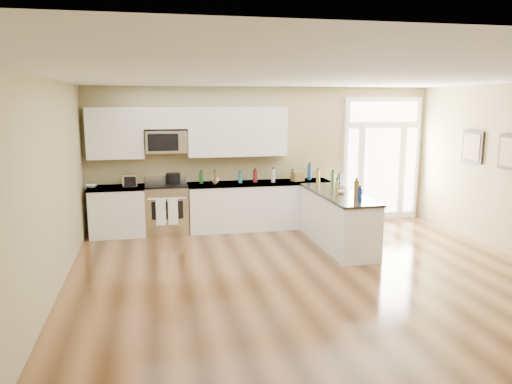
# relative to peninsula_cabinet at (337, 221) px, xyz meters

# --- Properties ---
(ground) EXTENTS (8.00, 8.00, 0.00)m
(ground) POSITION_rel_peninsula_cabinet_xyz_m (-0.93, -2.24, -0.43)
(ground) COLOR #4A2C14
(room_shell) EXTENTS (8.00, 8.00, 8.00)m
(room_shell) POSITION_rel_peninsula_cabinet_xyz_m (-0.93, -2.24, 1.27)
(room_shell) COLOR tan
(room_shell) RESTS_ON ground
(back_cabinet_left) EXTENTS (1.10, 0.66, 0.94)m
(back_cabinet_left) POSITION_rel_peninsula_cabinet_xyz_m (-3.80, 1.45, 0.00)
(back_cabinet_left) COLOR white
(back_cabinet_left) RESTS_ON ground
(back_cabinet_right) EXTENTS (2.85, 0.66, 0.94)m
(back_cabinet_right) POSITION_rel_peninsula_cabinet_xyz_m (-1.08, 1.45, 0.00)
(back_cabinet_right) COLOR white
(back_cabinet_right) RESTS_ON ground
(peninsula_cabinet) EXTENTS (0.69, 2.32, 0.94)m
(peninsula_cabinet) POSITION_rel_peninsula_cabinet_xyz_m (0.00, 0.00, 0.00)
(peninsula_cabinet) COLOR white
(peninsula_cabinet) RESTS_ON ground
(upper_cabinet_left) EXTENTS (1.04, 0.33, 0.95)m
(upper_cabinet_left) POSITION_rel_peninsula_cabinet_xyz_m (-3.81, 1.59, 1.49)
(upper_cabinet_left) COLOR white
(upper_cabinet_left) RESTS_ON room_shell
(upper_cabinet_right) EXTENTS (1.94, 0.33, 0.95)m
(upper_cabinet_right) POSITION_rel_peninsula_cabinet_xyz_m (-1.50, 1.59, 1.49)
(upper_cabinet_right) COLOR white
(upper_cabinet_right) RESTS_ON room_shell
(upper_cabinet_short) EXTENTS (0.82, 0.33, 0.40)m
(upper_cabinet_short) POSITION_rel_peninsula_cabinet_xyz_m (-2.88, 1.59, 1.77)
(upper_cabinet_short) COLOR white
(upper_cabinet_short) RESTS_ON room_shell
(microwave) EXTENTS (0.78, 0.41, 0.42)m
(microwave) POSITION_rel_peninsula_cabinet_xyz_m (-2.88, 1.56, 1.33)
(microwave) COLOR silver
(microwave) RESTS_ON room_shell
(entry_door) EXTENTS (1.70, 0.10, 2.60)m
(entry_door) POSITION_rel_peninsula_cabinet_xyz_m (1.62, 1.71, 0.87)
(entry_door) COLOR white
(entry_door) RESTS_ON ground
(wall_art_near) EXTENTS (0.05, 0.58, 0.58)m
(wall_art_near) POSITION_rel_peninsula_cabinet_xyz_m (2.54, -0.04, 1.27)
(wall_art_near) COLOR black
(wall_art_near) RESTS_ON room_shell
(wall_art_far) EXTENTS (0.05, 0.58, 0.58)m
(wall_art_far) POSITION_rel_peninsula_cabinet_xyz_m (2.54, -1.04, 1.27)
(wall_art_far) COLOR black
(wall_art_far) RESTS_ON room_shell
(kitchen_range) EXTENTS (0.80, 0.71, 1.08)m
(kitchen_range) POSITION_rel_peninsula_cabinet_xyz_m (-2.90, 1.45, 0.04)
(kitchen_range) COLOR silver
(kitchen_range) RESTS_ON ground
(stockpot) EXTENTS (0.33, 0.33, 0.21)m
(stockpot) POSITION_rel_peninsula_cabinet_xyz_m (-2.77, 1.55, 0.62)
(stockpot) COLOR black
(stockpot) RESTS_ON kitchen_range
(toaster_oven) EXTENTS (0.28, 0.22, 0.23)m
(toaster_oven) POSITION_rel_peninsula_cabinet_xyz_m (-3.56, 1.42, 0.62)
(toaster_oven) COLOR silver
(toaster_oven) RESTS_ON back_cabinet_left
(cardboard_box) EXTENTS (0.27, 0.23, 0.19)m
(cardboard_box) POSITION_rel_peninsula_cabinet_xyz_m (-0.31, 1.44, 0.60)
(cardboard_box) COLOR brown
(cardboard_box) RESTS_ON back_cabinet_right
(bowl_left) EXTENTS (0.26, 0.26, 0.05)m
(bowl_left) POSITION_rel_peninsula_cabinet_xyz_m (-4.27, 1.47, 0.53)
(bowl_left) COLOR white
(bowl_left) RESTS_ON back_cabinet_left
(bowl_peninsula) EXTENTS (0.21, 0.21, 0.05)m
(bowl_peninsula) POSITION_rel_peninsula_cabinet_xyz_m (0.02, -0.07, 0.53)
(bowl_peninsula) COLOR white
(bowl_peninsula) RESTS_ON peninsula_cabinet
(cup_counter) EXTENTS (0.16, 0.16, 0.11)m
(cup_counter) POSITION_rel_peninsula_cabinet_xyz_m (-1.96, 1.50, 0.56)
(cup_counter) COLOR white
(cup_counter) RESTS_ON back_cabinet_right
(counter_bottles) EXTENTS (2.41, 2.45, 0.32)m
(counter_bottles) POSITION_rel_peninsula_cabinet_xyz_m (-0.56, 0.79, 0.64)
(counter_bottles) COLOR #19591E
(counter_bottles) RESTS_ON back_cabinet_right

